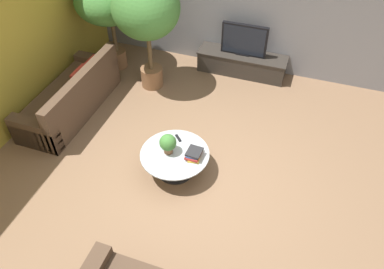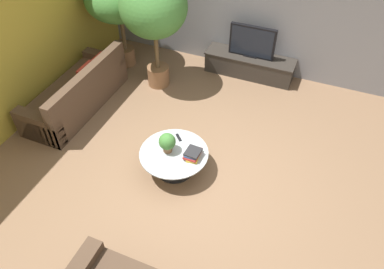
# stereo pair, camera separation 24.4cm
# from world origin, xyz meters

# --- Properties ---
(ground_plane) EXTENTS (24.00, 24.00, 0.00)m
(ground_plane) POSITION_xyz_m (0.00, 0.00, 0.00)
(ground_plane) COLOR brown
(media_console) EXTENTS (1.77, 0.50, 0.43)m
(media_console) POSITION_xyz_m (-0.02, 2.94, 0.22)
(media_console) COLOR #2D2823
(media_console) RESTS_ON ground
(television) EXTENTS (0.89, 0.13, 0.63)m
(television) POSITION_xyz_m (-0.02, 2.94, 0.74)
(television) COLOR black
(television) RESTS_ON media_console
(coffee_table) EXTENTS (1.02, 1.02, 0.38)m
(coffee_table) POSITION_xyz_m (-0.33, 0.01, 0.27)
(coffee_table) COLOR black
(coffee_table) RESTS_ON ground
(couch_by_wall) EXTENTS (0.84, 2.17, 0.84)m
(couch_by_wall) POSITION_xyz_m (-2.57, 0.76, 0.29)
(couch_by_wall) COLOR #4C3828
(couch_by_wall) RESTS_ON ground
(potted_palm_tall) EXTENTS (1.27, 1.27, 1.82)m
(potted_palm_tall) POSITION_xyz_m (-2.50, 2.34, 1.36)
(potted_palm_tall) COLOR brown
(potted_palm_tall) RESTS_ON ground
(potted_palm_corner) EXTENTS (1.17, 1.17, 2.12)m
(potted_palm_corner) POSITION_xyz_m (-1.56, 1.95, 1.52)
(potted_palm_corner) COLOR brown
(potted_palm_corner) RESTS_ON ground
(potted_plant_tabletop) EXTENTS (0.25, 0.25, 0.32)m
(potted_plant_tabletop) POSITION_xyz_m (-0.43, 0.01, 0.56)
(potted_plant_tabletop) COLOR brown
(potted_plant_tabletop) RESTS_ON coffee_table
(book_stack) EXTENTS (0.22, 0.31, 0.12)m
(book_stack) POSITION_xyz_m (-0.04, 0.04, 0.44)
(book_stack) COLOR gold
(book_stack) RESTS_ON coffee_table
(remote_black) EXTENTS (0.14, 0.14, 0.02)m
(remote_black) POSITION_xyz_m (-0.39, 0.32, 0.39)
(remote_black) COLOR black
(remote_black) RESTS_ON coffee_table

